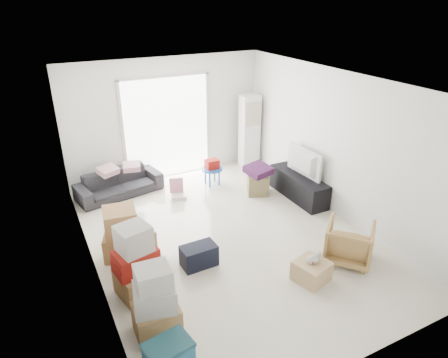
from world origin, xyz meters
TOP-DOWN VIEW (x-y plane):
  - room_shell at (0.00, 0.00)m, footprint 4.98×6.48m
  - sliding_door at (0.00, 2.98)m, footprint 2.10×0.04m
  - ac_tower at (1.95, 2.65)m, footprint 0.45×0.30m
  - tv_console at (2.00, 0.68)m, footprint 0.45×1.51m
  - television at (2.00, 0.68)m, footprint 0.61×1.01m
  - sofa at (-1.29, 2.50)m, footprint 1.84×0.83m
  - pillow_left at (-1.49, 2.47)m, footprint 0.43×0.40m
  - pillow_right at (-1.01, 2.46)m, footprint 0.36×0.31m
  - armchair at (1.40, -1.44)m, footprint 0.95×0.95m
  - box_stack_a at (-1.80, -1.53)m, footprint 0.57×0.50m
  - box_stack_b at (-1.80, -0.70)m, footprint 0.65×0.64m
  - box_stack_c at (-1.77, 0.28)m, footprint 0.70×0.64m
  - loose_box at (-1.51, 0.29)m, footprint 0.56×0.56m
  - duffel_bag at (-0.78, -0.50)m, footprint 0.55×0.34m
  - ottoman at (1.34, 1.22)m, footprint 0.57×0.57m
  - blanket at (1.34, 1.22)m, footprint 0.55×0.55m
  - kids_table at (0.66, 2.05)m, footprint 0.46×0.46m
  - toy_walker at (-0.24, 1.82)m, footprint 0.37×0.35m
  - wood_crate at (0.57, -1.57)m, footprint 0.56×0.56m
  - plush_bunny at (0.61, -1.57)m, footprint 0.29×0.16m

SIDE VIEW (x-z plane):
  - toy_walker at x=-0.24m, z-range -0.09..0.32m
  - wood_crate at x=0.57m, z-range 0.00..0.30m
  - duffel_bag at x=-0.78m, z-range 0.00..0.35m
  - loose_box at x=-1.51m, z-range 0.00..0.36m
  - ottoman at x=1.34m, z-range 0.00..0.43m
  - tv_console at x=2.00m, z-range 0.00..0.50m
  - sofa at x=-1.29m, z-range 0.00..0.69m
  - armchair at x=1.40m, z-range 0.00..0.72m
  - plush_bunny at x=0.61m, z-range 0.30..0.44m
  - box_stack_c at x=-1.77m, z-range -0.01..0.85m
  - kids_table at x=0.66m, z-range 0.12..0.72m
  - box_stack_a at x=-1.80m, z-range -0.05..0.95m
  - box_stack_b at x=-1.80m, z-range -0.07..1.03m
  - blanket at x=1.34m, z-range 0.43..0.57m
  - television at x=2.00m, z-range 0.50..0.63m
  - pillow_right at x=-1.01m, z-range 0.69..0.80m
  - pillow_left at x=-1.49m, z-range 0.69..0.80m
  - ac_tower at x=1.95m, z-range 0.00..1.75m
  - sliding_door at x=0.00m, z-range 0.08..2.41m
  - room_shell at x=0.00m, z-range -0.24..2.94m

